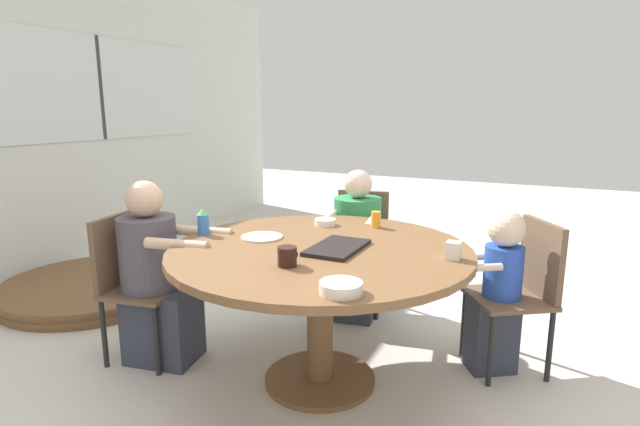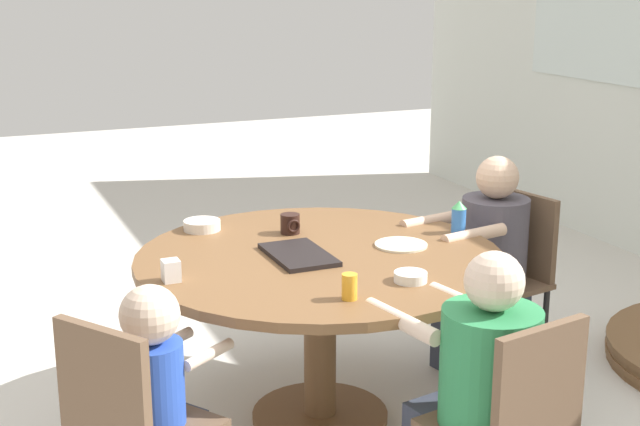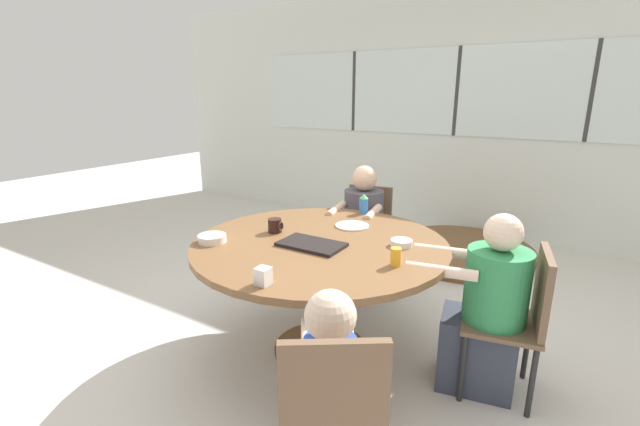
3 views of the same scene
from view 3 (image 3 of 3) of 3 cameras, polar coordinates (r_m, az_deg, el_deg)
ground_plane at (r=2.96m, az=-0.00°, el=-17.79°), size 16.00×16.00×0.00m
wall_back_with_windows at (r=5.28m, az=17.71°, el=12.67°), size 8.40×0.08×2.80m
dining_table at (r=2.67m, az=-0.00°, el=-6.39°), size 1.56×1.56×0.76m
chair_for_woman_green_shirt at (r=3.74m, az=6.29°, el=-1.88°), size 0.47×0.47×0.86m
chair_for_man_blue_shirt at (r=2.58m, az=25.19°, el=-11.82°), size 0.47×0.47×0.86m
chair_for_toddler at (r=1.74m, az=1.62°, el=-24.85°), size 0.55×0.55×0.86m
person_woman_green_shirt at (r=3.60m, az=5.59°, el=-3.14°), size 0.42×0.64×1.07m
person_man_blue_shirt at (r=2.59m, az=21.20°, el=-12.48°), size 0.66×0.44×1.04m
person_toddler at (r=1.89m, az=1.27°, el=-23.09°), size 0.38×0.43×0.93m
food_tray_dark at (r=2.54m, az=-1.06°, el=-4.22°), size 0.38×0.23×0.02m
coffee_mug at (r=2.79m, az=-5.98°, el=-1.67°), size 0.09×0.09×0.09m
sippy_cup at (r=3.22m, az=5.84°, el=1.28°), size 0.07×0.07×0.15m
juice_glass at (r=2.29m, az=10.08°, el=-5.76°), size 0.06×0.06×0.10m
milk_carton_small at (r=2.06m, az=-7.59°, el=-8.34°), size 0.07×0.07×0.09m
bowl_white_shallow at (r=2.68m, az=-14.19°, el=-3.32°), size 0.17×0.17×0.05m
bowl_cereal at (r=2.58m, az=10.80°, el=-3.92°), size 0.13×0.13×0.04m
plate_tortillas at (r=2.91m, az=4.30°, el=-1.70°), size 0.23×0.23×0.01m
folded_table_stack at (r=4.66m, az=18.35°, el=-4.86°), size 1.41×1.41×0.12m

